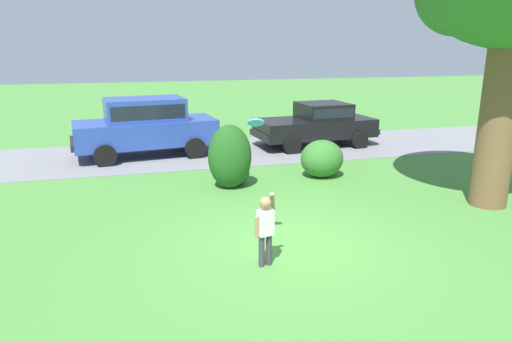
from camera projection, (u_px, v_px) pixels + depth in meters
ground_plane at (294, 245)px, 8.52m from camera, size 80.00×80.00×0.00m
driveway_strip at (218, 152)px, 15.88m from camera, size 28.00×4.40×0.02m
shrub_near_tree at (231, 159)px, 11.81m from camera, size 1.12×1.05×1.65m
shrub_centre_left at (322, 159)px, 12.80m from camera, size 1.20×1.04×1.05m
parked_sedan at (317, 123)px, 16.68m from camera, size 4.53×2.35×1.56m
parked_suv at (146, 124)px, 15.06m from camera, size 4.88×2.52×1.92m
child_thrower at (265, 226)px, 7.57m from camera, size 0.42×0.33×1.29m
frisbee at (256, 122)px, 7.60m from camera, size 0.30×0.25×0.21m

